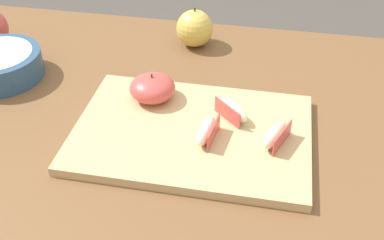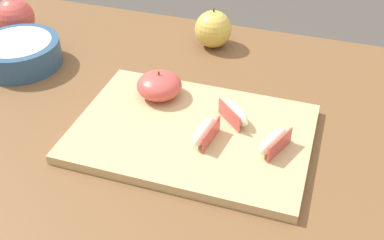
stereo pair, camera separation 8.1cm
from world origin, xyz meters
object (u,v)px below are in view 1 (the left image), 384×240
(cutting_board, at_px, (192,133))
(whole_apple_golden, at_px, (196,28))
(apple_half_skin_up, at_px, (152,88))
(apple_wedge_middle, at_px, (232,110))
(apple_wedge_left, at_px, (276,135))
(apple_wedge_near_knife, at_px, (207,131))

(cutting_board, bearing_deg, whole_apple_golden, 99.48)
(cutting_board, relative_size, apple_half_skin_up, 4.79)
(apple_wedge_middle, bearing_deg, apple_half_skin_up, 168.83)
(apple_wedge_middle, distance_m, apple_wedge_left, 0.10)
(whole_apple_golden, bearing_deg, apple_wedge_near_knife, -76.44)
(cutting_board, height_order, whole_apple_golden, whole_apple_golden)
(apple_half_skin_up, relative_size, apple_wedge_middle, 1.23)
(apple_wedge_near_knife, height_order, apple_wedge_left, same)
(cutting_board, relative_size, apple_wedge_middle, 5.92)
(apple_wedge_middle, bearing_deg, apple_wedge_near_knife, -117.80)
(apple_wedge_near_knife, bearing_deg, whole_apple_golden, 103.56)
(apple_wedge_near_knife, relative_size, apple_wedge_middle, 1.09)
(apple_half_skin_up, relative_size, apple_wedge_near_knife, 1.14)
(apple_wedge_left, bearing_deg, apple_wedge_middle, 144.79)
(apple_wedge_near_knife, relative_size, whole_apple_golden, 0.82)
(apple_wedge_left, bearing_deg, apple_half_skin_up, 159.72)
(apple_wedge_near_knife, xyz_separation_m, whole_apple_golden, (-0.08, 0.35, 0.01))
(apple_wedge_middle, xyz_separation_m, whole_apple_golden, (-0.12, 0.28, 0.01))
(apple_wedge_near_knife, bearing_deg, cutting_board, 146.48)
(cutting_board, bearing_deg, apple_half_skin_up, 139.24)
(cutting_board, distance_m, apple_half_skin_up, 0.12)
(apple_half_skin_up, height_order, apple_wedge_left, apple_half_skin_up)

